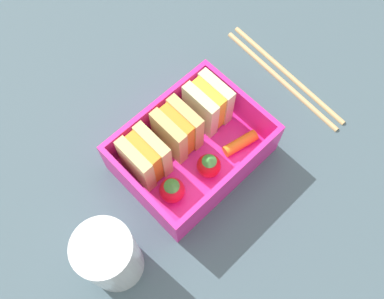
# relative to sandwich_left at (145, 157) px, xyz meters

# --- Properties ---
(ground_plane) EXTENTS (1.20, 1.20, 0.02)m
(ground_plane) POSITION_rel_sandwich_left_xyz_m (0.05, -0.02, -0.05)
(ground_plane) COLOR #435762
(bento_tray) EXTENTS (0.17, 0.13, 0.01)m
(bento_tray) POSITION_rel_sandwich_left_xyz_m (0.05, -0.02, -0.04)
(bento_tray) COLOR #E52795
(bento_tray) RESTS_ON ground_plane
(bento_rim) EXTENTS (0.17, 0.13, 0.05)m
(bento_rim) POSITION_rel_sandwich_left_xyz_m (0.05, -0.02, -0.01)
(bento_rim) COLOR #E52795
(bento_rim) RESTS_ON bento_tray
(sandwich_left) EXTENTS (0.04, 0.05, 0.06)m
(sandwich_left) POSITION_rel_sandwich_left_xyz_m (0.00, 0.00, 0.00)
(sandwich_left) COLOR #D6C27B
(sandwich_left) RESTS_ON bento_tray
(sandwich_center_left) EXTENTS (0.04, 0.05, 0.06)m
(sandwich_center_left) POSITION_rel_sandwich_left_xyz_m (0.05, 0.00, 0.00)
(sandwich_center_left) COLOR tan
(sandwich_center_left) RESTS_ON bento_tray
(sandwich_center) EXTENTS (0.04, 0.05, 0.06)m
(sandwich_center) POSITION_rel_sandwich_left_xyz_m (0.10, 0.00, 0.00)
(sandwich_center) COLOR beige
(sandwich_center) RESTS_ON bento_tray
(strawberry_left) EXTENTS (0.03, 0.03, 0.04)m
(strawberry_left) POSITION_rel_sandwich_left_xyz_m (-0.00, -0.04, -0.02)
(strawberry_left) COLOR red
(strawberry_left) RESTS_ON bento_tray
(strawberry_far_left) EXTENTS (0.03, 0.03, 0.03)m
(strawberry_far_left) POSITION_rel_sandwich_left_xyz_m (0.05, -0.05, -0.02)
(strawberry_far_left) COLOR red
(strawberry_far_left) RESTS_ON bento_tray
(carrot_stick_far_left) EXTENTS (0.05, 0.02, 0.01)m
(carrot_stick_far_left) POSITION_rel_sandwich_left_xyz_m (0.10, -0.06, -0.02)
(carrot_stick_far_left) COLOR orange
(carrot_stick_far_left) RESTS_ON bento_tray
(chopstick_pair) EXTENTS (0.03, 0.20, 0.01)m
(chopstick_pair) POSITION_rel_sandwich_left_xyz_m (0.22, -0.03, -0.04)
(chopstick_pair) COLOR tan
(chopstick_pair) RESTS_ON ground_plane
(drinking_glass) EXTENTS (0.06, 0.06, 0.10)m
(drinking_glass) POSITION_rel_sandwich_left_xyz_m (-0.10, -0.06, 0.01)
(drinking_glass) COLOR white
(drinking_glass) RESTS_ON ground_plane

